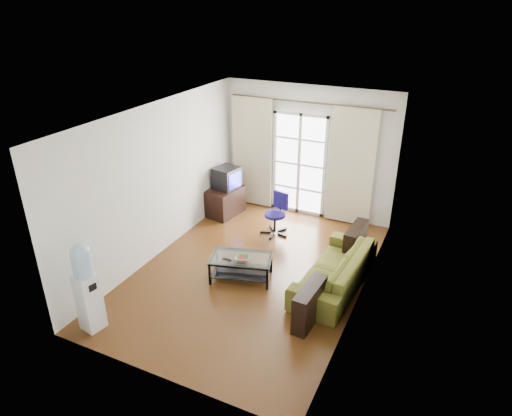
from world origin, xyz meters
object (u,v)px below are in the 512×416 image
(task_chair, at_px, (276,222))
(water_cooler, at_px, (86,285))
(sofa, at_px, (335,269))
(crt_tv, at_px, (226,177))
(tv_stand, at_px, (225,201))
(coffee_table, at_px, (241,265))

(task_chair, distance_m, water_cooler, 3.90)
(sofa, bearing_deg, crt_tv, -115.87)
(task_chair, xyz_separation_m, water_cooler, (-1.23, -3.67, 0.47))
(sofa, distance_m, crt_tv, 3.33)
(tv_stand, bearing_deg, coffee_table, -46.01)
(crt_tv, bearing_deg, tv_stand, -80.26)
(task_chair, height_order, water_cooler, water_cooler)
(coffee_table, height_order, task_chair, task_chair)
(task_chair, bearing_deg, coffee_table, -73.08)
(water_cooler, bearing_deg, task_chair, 82.28)
(tv_stand, height_order, water_cooler, water_cooler)
(water_cooler, bearing_deg, sofa, 52.22)
(sofa, xyz_separation_m, water_cooler, (-2.78, -2.45, 0.41))
(sofa, xyz_separation_m, tv_stand, (-2.86, 1.55, -0.01))
(crt_tv, distance_m, task_chair, 1.48)
(crt_tv, height_order, task_chair, crt_tv)
(task_chair, bearing_deg, crt_tv, 175.91)
(coffee_table, relative_size, crt_tv, 2.00)
(tv_stand, xyz_separation_m, crt_tv, (0.00, 0.08, 0.51))
(crt_tv, relative_size, water_cooler, 0.41)
(coffee_table, distance_m, task_chair, 1.69)
(tv_stand, xyz_separation_m, task_chair, (1.31, -0.33, -0.05))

